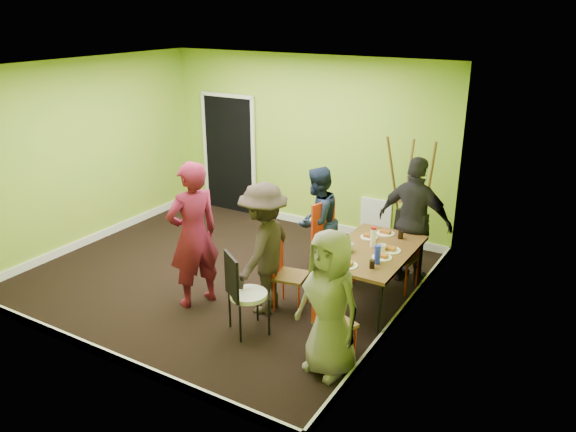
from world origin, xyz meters
name	(u,v)px	position (x,y,z in m)	size (l,w,h in m)	color
ground	(225,274)	(0.00, 0.00, 0.00)	(5.00, 5.00, 0.00)	black
room_walls	(223,206)	(-0.02, 0.04, 0.99)	(5.04, 4.54, 2.82)	#A1C232
dining_table	(372,254)	(2.05, 0.24, 0.70)	(0.90, 1.50, 0.75)	black
chair_left_far	(329,238)	(1.29, 0.60, 0.61)	(0.55, 0.55, 1.08)	red
chair_left_near	(285,269)	(1.15, -0.31, 0.51)	(0.44, 0.43, 0.90)	red
chair_back_end	(408,234)	(2.22, 1.03, 0.70)	(0.45, 0.52, 0.99)	red
chair_front_end	(330,319)	(2.13, -1.04, 0.48)	(0.47, 0.47, 0.86)	red
chair_bentwood	(243,290)	(1.06, -1.07, 0.54)	(0.52, 0.53, 0.98)	black
easel	(409,200)	(1.94, 1.82, 0.89)	(0.72, 0.68, 1.81)	brown
plate_near_left	(369,237)	(1.87, 0.56, 0.76)	(0.22, 0.22, 0.01)	white
plate_near_right	(337,257)	(1.78, -0.20, 0.76)	(0.23, 0.23, 0.01)	white
plate_far_back	(385,233)	(2.00, 0.78, 0.76)	(0.23, 0.23, 0.01)	white
plate_far_front	(347,265)	(1.97, -0.32, 0.76)	(0.25, 0.25, 0.01)	white
plate_wall_back	(390,250)	(2.24, 0.31, 0.76)	(0.25, 0.25, 0.01)	white
plate_wall_front	(382,257)	(2.23, 0.07, 0.76)	(0.23, 0.23, 0.01)	white
thermos	(373,238)	(2.01, 0.33, 0.86)	(0.07, 0.07, 0.22)	white
blue_bottle	(377,255)	(2.24, -0.10, 0.86)	(0.07, 0.07, 0.22)	#1C28D4
orange_bottle	(371,239)	(1.94, 0.45, 0.79)	(0.03, 0.03, 0.08)	red
glass_mid	(373,236)	(1.93, 0.53, 0.79)	(0.07, 0.07, 0.08)	black
glass_back	(401,235)	(2.22, 0.74, 0.80)	(0.07, 0.07, 0.10)	black
glass_front	(372,264)	(2.24, -0.24, 0.80)	(0.06, 0.06, 0.09)	black
cup_a	(349,247)	(1.82, 0.05, 0.80)	(0.13, 0.13, 0.10)	white
cup_b	(382,248)	(2.17, 0.24, 0.80)	(0.10, 0.10, 0.09)	white
person_standing	(193,235)	(0.17, -0.80, 0.91)	(0.66, 0.44, 1.82)	maroon
person_left_far	(317,221)	(1.03, 0.75, 0.75)	(0.73, 0.57, 1.50)	#162139
person_left_near	(264,249)	(0.98, -0.51, 0.80)	(1.04, 0.60, 1.61)	#2C231D
person_back_end	(415,222)	(2.26, 1.12, 0.86)	(1.01, 0.42, 1.72)	black
person_front_end	(330,303)	(2.20, -1.21, 0.76)	(0.75, 0.49, 1.53)	gray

